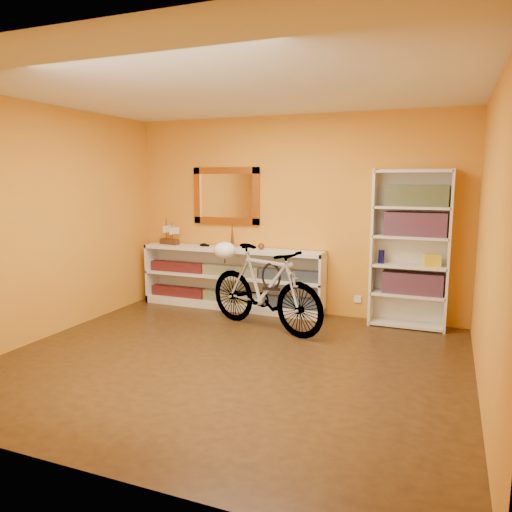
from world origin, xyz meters
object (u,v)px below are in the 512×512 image
at_px(bookcase, 410,249).
at_px(bicycle, 265,288).
at_px(console_unit, 232,278).
at_px(helmet, 225,250).

height_order(bookcase, bicycle, bookcase).
bearing_deg(console_unit, helmet, -74.53).
bearing_deg(console_unit, bicycle, -43.48).
bearing_deg(bicycle, bookcase, -45.12).
bearing_deg(bicycle, helmet, 90.00).
bearing_deg(helmet, bookcase, 13.45).
bearing_deg(bookcase, bicycle, -154.65).
xyz_separation_m(bookcase, helmet, (-2.19, -0.52, -0.06)).
xyz_separation_m(bicycle, helmet, (-0.62, 0.22, 0.39)).
bearing_deg(console_unit, bookcase, 0.61).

